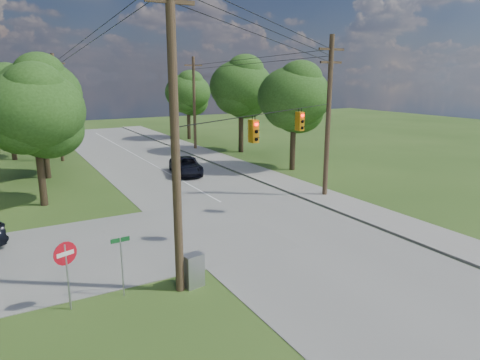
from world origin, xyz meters
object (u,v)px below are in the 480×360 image
control_cabinet (193,270)px  do_not_enter_sign (66,261)px  pole_ne (328,115)px  pole_north_e (194,103)px  car_main_north (186,166)px  pole_north_w (57,107)px  pole_sw (175,127)px

control_cabinet → do_not_enter_sign: (-4.42, 0.51, 1.16)m
pole_ne → do_not_enter_sign: pole_ne is taller
pole_north_e → car_main_north: (-5.75, -11.27, -4.40)m
pole_north_e → car_main_north: pole_north_e is taller
pole_ne → control_cabinet: 15.74m
car_main_north → control_cabinet: 19.66m
control_cabinet → car_main_north: bearing=59.2°
pole_ne → do_not_enter_sign: (-17.36, -7.05, -3.65)m
pole_north_w → control_cabinet: bearing=-88.1°
control_cabinet → do_not_enter_sign: 4.60m
pole_sw → pole_north_w: size_ratio=1.20×
pole_north_w → control_cabinet: size_ratio=7.58×
pole_ne → pole_north_w: pole_ne is taller
pole_sw → control_cabinet: 5.60m
pole_ne → control_cabinet: pole_ne is taller
pole_north_e → control_cabinet: (-12.94, -29.56, -4.47)m
pole_sw → pole_north_w: (-0.40, 29.60, -1.10)m
pole_north_e → pole_north_w: 13.90m
pole_north_e → car_main_north: 13.39m
pole_north_w → control_cabinet: 29.92m
pole_ne → pole_north_e: size_ratio=1.05×
pole_north_e → pole_north_w: (-13.90, 0.00, 0.00)m
pole_sw → car_main_north: (7.75, 18.33, -5.50)m
pole_north_e → do_not_enter_sign: bearing=-120.9°
pole_north_e → pole_ne: bearing=-90.0°
pole_north_w → car_main_north: pole_north_w is taller
pole_sw → pole_north_w: pole_sw is taller
pole_north_w → do_not_enter_sign: pole_north_w is taller
pole_sw → control_cabinet: pole_sw is taller
control_cabinet → pole_sw: bearing=174.3°
pole_north_e → control_cabinet: size_ratio=7.58×
pole_sw → pole_ne: 15.51m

